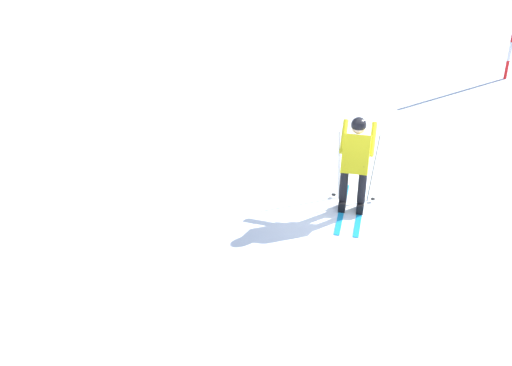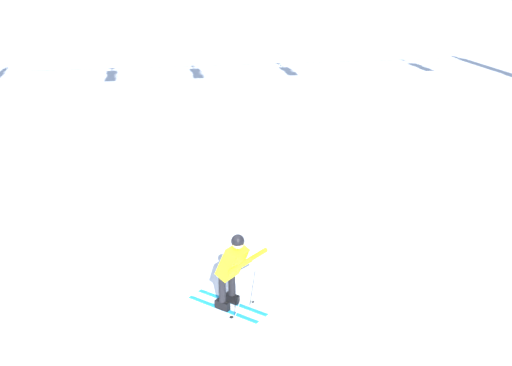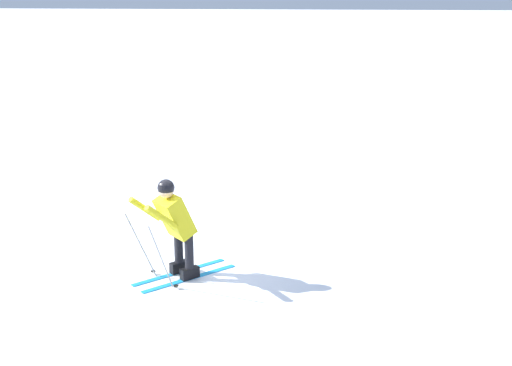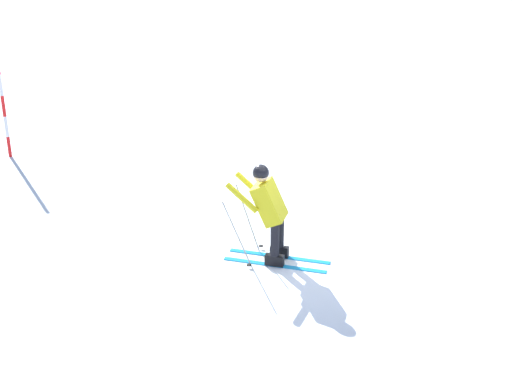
% 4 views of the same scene
% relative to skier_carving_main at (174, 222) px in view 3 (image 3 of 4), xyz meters
% --- Properties ---
extents(ground_plane, '(260.00, 260.00, 0.00)m').
position_rel_skier_carving_main_xyz_m(ground_plane, '(-0.41, 0.01, -0.87)').
color(ground_plane, white).
extents(skier_carving_main, '(1.46, 1.46, 1.63)m').
position_rel_skier_carving_main_xyz_m(skier_carving_main, '(0.00, 0.00, 0.00)').
color(skier_carving_main, '#198CCC').
rests_on(skier_carving_main, ground_plane).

